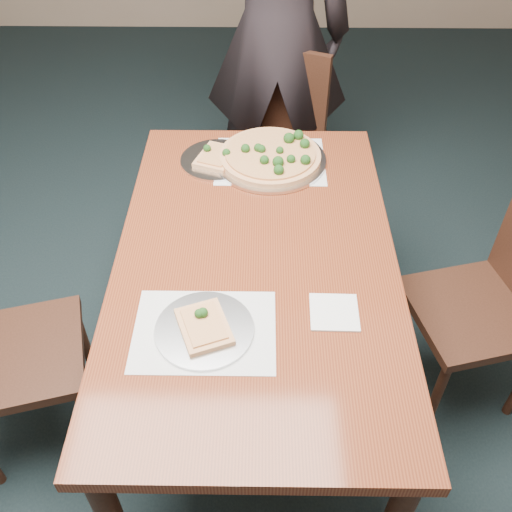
{
  "coord_description": "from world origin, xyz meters",
  "views": [
    {
      "loc": [
        0.33,
        -0.98,
        2.02
      ],
      "look_at": [
        0.31,
        0.33,
        0.75
      ],
      "focal_mm": 40.0,
      "sensor_mm": 36.0,
      "label": 1
    }
  ],
  "objects_px": {
    "dining_table": "(256,276)",
    "slice_plate_near": "(204,328)",
    "slice_plate_far": "(217,158)",
    "chair_far": "(276,136)",
    "diner": "(277,32)",
    "pizza_pan": "(271,156)",
    "chair_right": "(497,296)"
  },
  "relations": [
    {
      "from": "dining_table",
      "to": "slice_plate_near",
      "type": "height_order",
      "value": "slice_plate_near"
    },
    {
      "from": "slice_plate_near",
      "to": "slice_plate_far",
      "type": "height_order",
      "value": "same"
    },
    {
      "from": "chair_far",
      "to": "slice_plate_far",
      "type": "distance_m",
      "value": 0.65
    },
    {
      "from": "diner",
      "to": "pizza_pan",
      "type": "xyz_separation_m",
      "value": [
        -0.03,
        -0.73,
        -0.18
      ]
    },
    {
      "from": "chair_right",
      "to": "slice_plate_far",
      "type": "relative_size",
      "value": 3.25
    },
    {
      "from": "dining_table",
      "to": "diner",
      "type": "xyz_separation_m",
      "value": [
        0.08,
        1.26,
        0.29
      ]
    },
    {
      "from": "pizza_pan",
      "to": "dining_table",
      "type": "bearing_deg",
      "value": -95.65
    },
    {
      "from": "chair_right",
      "to": "dining_table",
      "type": "bearing_deg",
      "value": -100.75
    },
    {
      "from": "chair_right",
      "to": "diner",
      "type": "distance_m",
      "value": 1.5
    },
    {
      "from": "chair_right",
      "to": "slice_plate_far",
      "type": "distance_m",
      "value": 1.15
    },
    {
      "from": "chair_right",
      "to": "slice_plate_near",
      "type": "relative_size",
      "value": 3.25
    },
    {
      "from": "diner",
      "to": "slice_plate_far",
      "type": "xyz_separation_m",
      "value": [
        -0.24,
        -0.73,
        -0.19
      ]
    },
    {
      "from": "chair_far",
      "to": "slice_plate_near",
      "type": "relative_size",
      "value": 3.25
    },
    {
      "from": "chair_far",
      "to": "pizza_pan",
      "type": "relative_size",
      "value": 2.11
    },
    {
      "from": "dining_table",
      "to": "chair_right",
      "type": "bearing_deg",
      "value": 3.4
    },
    {
      "from": "chair_right",
      "to": "slice_plate_far",
      "type": "height_order",
      "value": "chair_right"
    },
    {
      "from": "slice_plate_far",
      "to": "pizza_pan",
      "type": "bearing_deg",
      "value": -0.36
    },
    {
      "from": "chair_far",
      "to": "dining_table",
      "type": "bearing_deg",
      "value": -72.08
    },
    {
      "from": "chair_far",
      "to": "slice_plate_far",
      "type": "relative_size",
      "value": 3.25
    },
    {
      "from": "slice_plate_near",
      "to": "chair_right",
      "type": "bearing_deg",
      "value": 19.68
    },
    {
      "from": "chair_right",
      "to": "diner",
      "type": "relative_size",
      "value": 0.48
    },
    {
      "from": "slice_plate_far",
      "to": "chair_right",
      "type": "bearing_deg",
      "value": -25.31
    },
    {
      "from": "diner",
      "to": "slice_plate_far",
      "type": "relative_size",
      "value": 6.81
    },
    {
      "from": "chair_right",
      "to": "slice_plate_far",
      "type": "bearing_deg",
      "value": -129.46
    },
    {
      "from": "dining_table",
      "to": "pizza_pan",
      "type": "height_order",
      "value": "pizza_pan"
    },
    {
      "from": "dining_table",
      "to": "diner",
      "type": "relative_size",
      "value": 0.79
    },
    {
      "from": "diner",
      "to": "pizza_pan",
      "type": "bearing_deg",
      "value": 88.96
    },
    {
      "from": "diner",
      "to": "slice_plate_far",
      "type": "bearing_deg",
      "value": 72.89
    },
    {
      "from": "dining_table",
      "to": "chair_far",
      "type": "distance_m",
      "value": 1.1
    },
    {
      "from": "dining_table",
      "to": "chair_right",
      "type": "relative_size",
      "value": 1.65
    },
    {
      "from": "diner",
      "to": "pizza_pan",
      "type": "distance_m",
      "value": 0.75
    },
    {
      "from": "chair_right",
      "to": "pizza_pan",
      "type": "height_order",
      "value": "chair_right"
    }
  ]
}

